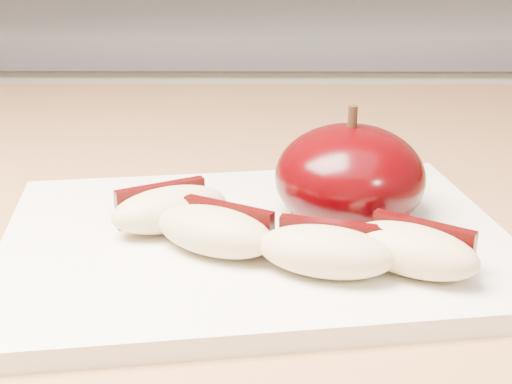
{
  "coord_description": "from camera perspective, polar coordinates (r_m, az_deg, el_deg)",
  "views": [
    {
      "loc": [
        -0.01,
        0.01,
        1.08
      ],
      "look_at": [
        -0.02,
        0.38,
        0.94
      ],
      "focal_mm": 50.0,
      "sensor_mm": 36.0,
      "label": 1
    }
  ],
  "objects": [
    {
      "name": "back_cabinet",
      "position": [
        1.34,
        0.9,
        -5.92
      ],
      "size": [
        2.4,
        0.62,
        0.94
      ],
      "color": "silver",
      "rests_on": "ground"
    },
    {
      "name": "cutting_board",
      "position": [
        0.41,
        -0.0,
        -4.0
      ],
      "size": [
        0.31,
        0.25,
        0.01
      ],
      "primitive_type": "cube",
      "rotation": [
        0.0,
        0.0,
        0.14
      ],
      "color": "silver",
      "rests_on": "island_counter"
    },
    {
      "name": "apple_half",
      "position": [
        0.43,
        7.49,
        1.17
      ],
      "size": [
        0.11,
        0.11,
        0.08
      ],
      "rotation": [
        0.0,
        0.0,
        0.32
      ],
      "color": "#2E0002",
      "rests_on": "cutting_board"
    },
    {
      "name": "apple_wedge_a",
      "position": [
        0.41,
        -6.99,
        -1.31
      ],
      "size": [
        0.08,
        0.06,
        0.03
      ],
      "rotation": [
        0.0,
        0.0,
        0.49
      ],
      "color": "tan",
      "rests_on": "cutting_board"
    },
    {
      "name": "apple_wedge_b",
      "position": [
        0.38,
        -3.22,
        -3.08
      ],
      "size": [
        0.08,
        0.06,
        0.03
      ],
      "rotation": [
        0.0,
        0.0,
        -0.5
      ],
      "color": "tan",
      "rests_on": "cutting_board"
    },
    {
      "name": "apple_wedge_c",
      "position": [
        0.36,
        5.63,
        -4.67
      ],
      "size": [
        0.08,
        0.05,
        0.03
      ],
      "rotation": [
        0.0,
        0.0,
        -0.29
      ],
      "color": "tan",
      "rests_on": "cutting_board"
    },
    {
      "name": "apple_wedge_d",
      "position": [
        0.37,
        12.46,
        -4.48
      ],
      "size": [
        0.08,
        0.07,
        0.03
      ],
      "rotation": [
        0.0,
        0.0,
        -0.58
      ],
      "color": "tan",
      "rests_on": "cutting_board"
    }
  ]
}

